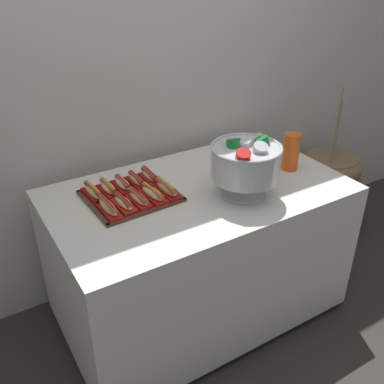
% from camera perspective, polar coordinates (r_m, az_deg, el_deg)
% --- Properties ---
extents(ground_plane, '(10.00, 10.00, 0.00)m').
position_cam_1_polar(ground_plane, '(2.65, 0.73, -14.78)').
color(ground_plane, '#38332D').
extents(back_wall, '(6.00, 0.10, 2.60)m').
position_cam_1_polar(back_wall, '(2.44, -6.30, 16.42)').
color(back_wall, silver).
rests_on(back_wall, ground_plane).
extents(buffet_table, '(1.46, 0.85, 0.79)m').
position_cam_1_polar(buffet_table, '(2.37, 0.79, -7.58)').
color(buffet_table, white).
rests_on(buffet_table, ground_plane).
extents(floor_vase, '(0.51, 0.51, 1.07)m').
position_cam_1_polar(floor_vase, '(3.29, 16.88, -0.40)').
color(floor_vase, '#896B4C').
rests_on(floor_vase, ground_plane).
extents(serving_tray, '(0.42, 0.38, 0.01)m').
position_cam_1_polar(serving_tray, '(2.12, -7.91, -0.55)').
color(serving_tray, '#56331E').
rests_on(serving_tray, buffet_table).
extents(hot_dog_0, '(0.06, 0.18, 0.06)m').
position_cam_1_polar(hot_dog_0, '(1.99, -10.75, -1.96)').
color(hot_dog_0, red).
rests_on(hot_dog_0, serving_tray).
extents(hot_dog_1, '(0.07, 0.16, 0.06)m').
position_cam_1_polar(hot_dog_1, '(2.01, -8.81, -1.41)').
color(hot_dog_1, red).
rests_on(hot_dog_1, serving_tray).
extents(hot_dog_2, '(0.07, 0.16, 0.06)m').
position_cam_1_polar(hot_dog_2, '(2.04, -6.92, -0.83)').
color(hot_dog_2, red).
rests_on(hot_dog_2, serving_tray).
extents(hot_dog_3, '(0.08, 0.18, 0.06)m').
position_cam_1_polar(hot_dog_3, '(2.07, -5.08, -0.21)').
color(hot_dog_3, red).
rests_on(hot_dog_3, serving_tray).
extents(hot_dog_4, '(0.07, 0.18, 0.06)m').
position_cam_1_polar(hot_dog_4, '(2.10, -3.30, 0.43)').
color(hot_dog_4, '#B21414').
rests_on(hot_dog_4, serving_tray).
extents(hot_dog_5, '(0.07, 0.19, 0.06)m').
position_cam_1_polar(hot_dog_5, '(2.12, -12.58, -0.02)').
color(hot_dog_5, '#B21414').
rests_on(hot_dog_5, serving_tray).
extents(hot_dog_6, '(0.07, 0.16, 0.06)m').
position_cam_1_polar(hot_dog_6, '(2.14, -10.74, 0.46)').
color(hot_dog_6, '#B21414').
rests_on(hot_dog_6, serving_tray).
extents(hot_dog_7, '(0.07, 0.15, 0.06)m').
position_cam_1_polar(hot_dog_7, '(2.17, -8.94, 0.99)').
color(hot_dog_7, '#B21414').
rests_on(hot_dog_7, serving_tray).
extents(hot_dog_8, '(0.06, 0.16, 0.06)m').
position_cam_1_polar(hot_dog_8, '(2.20, -7.18, 1.53)').
color(hot_dog_8, '#B21414').
rests_on(hot_dog_8, serving_tray).
extents(hot_dog_9, '(0.06, 0.15, 0.06)m').
position_cam_1_polar(hot_dog_9, '(2.23, -5.48, 2.07)').
color(hot_dog_9, red).
rests_on(hot_dog_9, serving_tray).
extents(punch_bowl, '(0.33, 0.33, 0.29)m').
position_cam_1_polar(punch_bowl, '(2.06, 6.95, 3.89)').
color(punch_bowl, silver).
rests_on(punch_bowl, buffet_table).
extents(cup_stack, '(0.09, 0.09, 0.20)m').
position_cam_1_polar(cup_stack, '(2.38, 12.64, 5.09)').
color(cup_stack, '#EA5B19').
rests_on(cup_stack, buffet_table).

